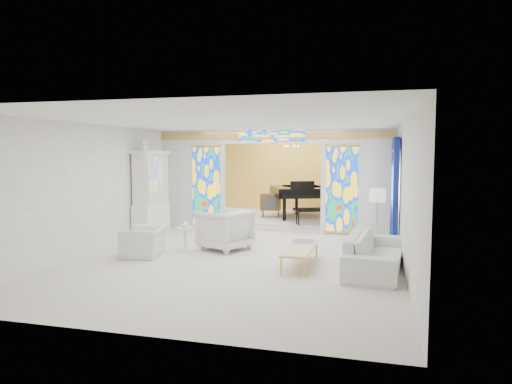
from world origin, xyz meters
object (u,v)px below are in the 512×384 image
(sofa, at_px, (375,252))
(armchair_right, at_px, (225,230))
(grand_piano, at_px, (302,192))
(tv_console, at_px, (271,202))
(coffee_table, at_px, (300,248))
(china_cabinet, at_px, (151,194))
(armchair_left, at_px, (145,242))

(sofa, bearing_deg, armchair_right, 77.86)
(grand_piano, xyz_separation_m, tv_console, (-0.97, -0.45, -0.33))
(sofa, height_order, coffee_table, sofa)
(sofa, bearing_deg, china_cabinet, 73.55)
(china_cabinet, distance_m, armchair_left, 2.85)
(armchair_right, height_order, sofa, armchair_right)
(armchair_left, xyz_separation_m, sofa, (5.05, -0.02, 0.04))
(china_cabinet, xyz_separation_m, sofa, (6.17, -2.51, -0.80))
(coffee_table, bearing_deg, armchair_left, -179.98)
(coffee_table, bearing_deg, grand_piano, 98.62)
(armchair_right, distance_m, grand_piano, 5.05)
(china_cabinet, relative_size, grand_piano, 0.78)
(coffee_table, bearing_deg, armchair_right, 151.14)
(armchair_right, bearing_deg, sofa, 97.53)
(armchair_left, distance_m, grand_piano, 6.60)
(sofa, height_order, tv_console, tv_console)
(armchair_right, distance_m, tv_console, 4.45)
(grand_piano, relative_size, tv_console, 4.46)
(coffee_table, relative_size, tv_console, 2.29)
(sofa, xyz_separation_m, tv_console, (-3.38, 5.57, 0.32))
(china_cabinet, height_order, grand_piano, china_cabinet)
(grand_piano, bearing_deg, armchair_right, -124.92)
(china_cabinet, distance_m, grand_piano, 5.15)
(sofa, distance_m, tv_console, 6.52)
(sofa, bearing_deg, tv_console, 36.88)
(sofa, bearing_deg, grand_piano, 27.46)
(grand_piano, distance_m, tv_console, 1.12)
(armchair_left, distance_m, tv_console, 5.81)
(china_cabinet, distance_m, coffee_table, 5.35)
(sofa, relative_size, grand_piano, 0.72)
(china_cabinet, bearing_deg, sofa, -22.13)
(armchair_right, height_order, tv_console, armchair_right)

